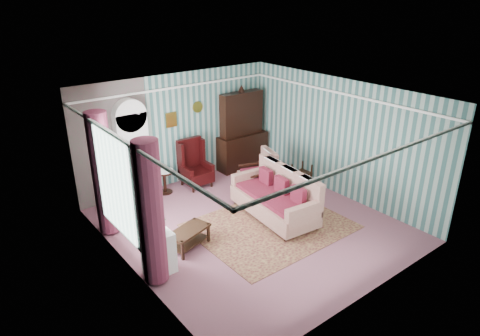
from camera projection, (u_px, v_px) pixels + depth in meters
floor at (251, 225)px, 9.43m from camera, size 6.00×6.00×0.00m
room_shell at (222, 143)px, 8.43m from camera, size 5.53×6.02×2.91m
bookcase at (134, 155)px, 10.29m from camera, size 0.80×0.28×2.24m
dresser_hutch at (243, 128)px, 12.02m from camera, size 1.50×0.56×2.36m
wingback_left at (133, 181)px, 10.06m from camera, size 0.76×0.80×1.25m
wingback_right at (196, 164)px, 11.05m from camera, size 0.76×0.80×1.25m
seated_woman at (133, 183)px, 10.07m from camera, size 0.44×0.40×1.18m
round_side_table at (165, 182)px, 10.80m from camera, size 0.50×0.50×0.60m
nest_table at (302, 173)px, 11.38m from camera, size 0.45×0.38×0.54m
plant_stand at (159, 254)px, 7.70m from camera, size 0.55×0.35×0.80m
rug at (270, 226)px, 9.38m from camera, size 3.20×2.60×0.01m
sofa at (274, 194)px, 9.57m from camera, size 1.21×2.31×1.14m
floral_armchair at (257, 173)px, 10.80m from camera, size 0.93×1.05×1.03m
coffee_table at (189, 239)px, 8.53m from camera, size 0.98×0.69×0.42m
potted_plant_a at (155, 227)px, 7.40m from camera, size 0.43×0.39×0.42m
potted_plant_b at (155, 220)px, 7.59m from camera, size 0.29×0.26×0.45m
potted_plant_c at (152, 225)px, 7.49m from camera, size 0.23×0.23×0.38m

